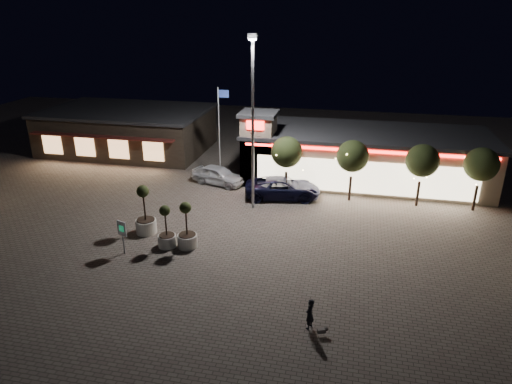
% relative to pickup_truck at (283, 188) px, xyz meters
% --- Properties ---
extents(ground, '(90.00, 90.00, 0.00)m').
position_rel_pickup_truck_xyz_m(ground, '(-3.85, -10.40, -0.81)').
color(ground, '#635A50').
rests_on(ground, ground).
extents(retail_building, '(20.40, 8.40, 6.10)m').
position_rel_pickup_truck_xyz_m(retail_building, '(5.66, 5.41, 1.40)').
color(retail_building, gray).
rests_on(retail_building, ground).
extents(restaurant_building, '(16.40, 11.00, 4.30)m').
position_rel_pickup_truck_xyz_m(restaurant_building, '(-17.85, 9.57, 1.34)').
color(restaurant_building, '#382D23').
rests_on(restaurant_building, ground).
extents(floodlight_pole, '(0.60, 0.40, 12.38)m').
position_rel_pickup_truck_xyz_m(floodlight_pole, '(-1.85, -2.40, 6.20)').
color(floodlight_pole, gray).
rests_on(floodlight_pole, ground).
extents(flagpole, '(0.95, 0.10, 8.00)m').
position_rel_pickup_truck_xyz_m(flagpole, '(-5.75, 2.60, 3.93)').
color(flagpole, white).
rests_on(flagpole, ground).
extents(string_tree_a, '(2.42, 2.42, 4.79)m').
position_rel_pickup_truck_xyz_m(string_tree_a, '(0.15, 0.60, 2.75)').
color(string_tree_a, '#332319').
rests_on(string_tree_a, ground).
extents(string_tree_b, '(2.42, 2.42, 4.79)m').
position_rel_pickup_truck_xyz_m(string_tree_b, '(5.15, 0.60, 2.75)').
color(string_tree_b, '#332319').
rests_on(string_tree_b, ground).
extents(string_tree_c, '(2.42, 2.42, 4.79)m').
position_rel_pickup_truck_xyz_m(string_tree_c, '(10.15, 0.60, 2.75)').
color(string_tree_c, '#332319').
rests_on(string_tree_c, ground).
extents(string_tree_d, '(2.42, 2.42, 4.79)m').
position_rel_pickup_truck_xyz_m(string_tree_d, '(14.15, 0.60, 2.75)').
color(string_tree_d, '#332319').
rests_on(string_tree_d, ground).
extents(pickup_truck, '(6.26, 3.75, 1.63)m').
position_rel_pickup_truck_xyz_m(pickup_truck, '(0.00, 0.00, 0.00)').
color(pickup_truck, black).
rests_on(pickup_truck, ground).
extents(white_sedan, '(4.98, 3.10, 1.58)m').
position_rel_pickup_truck_xyz_m(white_sedan, '(-5.81, 1.84, -0.02)').
color(white_sedan, silver).
rests_on(white_sedan, ground).
extents(pedestrian, '(0.55, 0.66, 1.55)m').
position_rel_pickup_truck_xyz_m(pedestrian, '(3.76, -15.37, -0.04)').
color(pedestrian, black).
rests_on(pedestrian, ground).
extents(dog, '(0.50, 0.33, 0.27)m').
position_rel_pickup_truck_xyz_m(dog, '(4.43, -15.76, -0.54)').
color(dog, '#59514C').
rests_on(dog, ground).
extents(planter_left, '(1.37, 1.37, 3.36)m').
position_rel_pickup_truck_xyz_m(planter_left, '(-7.87, -7.91, 0.22)').
color(planter_left, silver).
rests_on(planter_left, ground).
extents(planter_mid, '(1.13, 1.13, 2.79)m').
position_rel_pickup_truck_xyz_m(planter_mid, '(-5.78, -9.39, 0.05)').
color(planter_mid, silver).
rests_on(planter_mid, ground).
extents(planter_right, '(1.24, 1.24, 3.04)m').
position_rel_pickup_truck_xyz_m(planter_right, '(-4.51, -9.18, 0.12)').
color(planter_right, silver).
rests_on(planter_right, ground).
extents(valet_sign, '(0.69, 0.31, 2.16)m').
position_rel_pickup_truck_xyz_m(valet_sign, '(-7.98, -10.80, 0.70)').
color(valet_sign, gray).
rests_on(valet_sign, ground).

